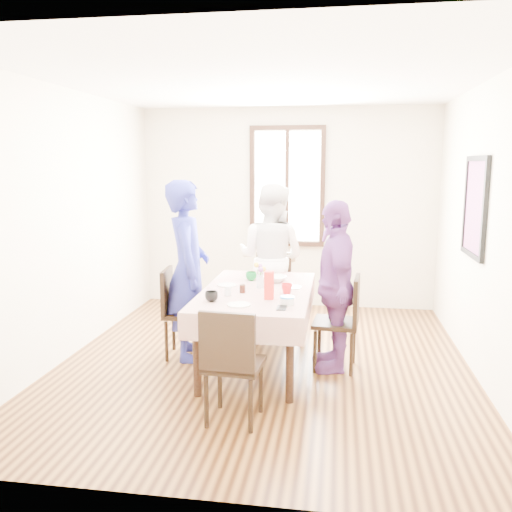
# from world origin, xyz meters

# --- Properties ---
(ground) EXTENTS (4.50, 4.50, 0.00)m
(ground) POSITION_xyz_m (0.00, 0.00, 0.00)
(ground) COLOR #31190B
(ground) RESTS_ON ground
(back_wall) EXTENTS (4.00, 0.00, 4.00)m
(back_wall) POSITION_xyz_m (0.00, 2.25, 1.35)
(back_wall) COLOR beige
(back_wall) RESTS_ON ground
(right_wall) EXTENTS (0.00, 4.50, 4.50)m
(right_wall) POSITION_xyz_m (2.00, 0.00, 1.35)
(right_wall) COLOR beige
(right_wall) RESTS_ON ground
(window_frame) EXTENTS (1.02, 0.06, 1.62)m
(window_frame) POSITION_xyz_m (0.00, 2.23, 1.65)
(window_frame) COLOR black
(window_frame) RESTS_ON back_wall
(window_pane) EXTENTS (0.90, 0.02, 1.50)m
(window_pane) POSITION_xyz_m (0.00, 2.24, 1.65)
(window_pane) COLOR white
(window_pane) RESTS_ON back_wall
(art_poster) EXTENTS (0.04, 0.76, 0.96)m
(art_poster) POSITION_xyz_m (1.98, 0.30, 1.55)
(art_poster) COLOR red
(art_poster) RESTS_ON right_wall
(dining_table) EXTENTS (0.91, 1.66, 0.75)m
(dining_table) POSITION_xyz_m (-0.06, -0.10, 0.38)
(dining_table) COLOR black
(dining_table) RESTS_ON ground
(tablecloth) EXTENTS (1.03, 1.78, 0.01)m
(tablecloth) POSITION_xyz_m (-0.06, -0.10, 0.76)
(tablecloth) COLOR #560D09
(tablecloth) RESTS_ON dining_table
(chair_left) EXTENTS (0.46, 0.46, 0.91)m
(chair_left) POSITION_xyz_m (-0.82, 0.06, 0.46)
(chair_left) COLOR black
(chair_left) RESTS_ON ground
(chair_right) EXTENTS (0.45, 0.45, 0.91)m
(chair_right) POSITION_xyz_m (0.69, -0.05, 0.46)
(chair_right) COLOR black
(chair_right) RESTS_ON ground
(chair_far) EXTENTS (0.43, 0.43, 0.91)m
(chair_far) POSITION_xyz_m (-0.06, 1.04, 0.46)
(chair_far) COLOR black
(chair_far) RESTS_ON ground
(chair_near) EXTENTS (0.45, 0.45, 0.91)m
(chair_near) POSITION_xyz_m (-0.06, -1.24, 0.46)
(chair_near) COLOR black
(chair_near) RESTS_ON ground
(person_left) EXTENTS (0.58, 0.74, 1.80)m
(person_left) POSITION_xyz_m (-0.80, 0.06, 0.90)
(person_left) COLOR navy
(person_left) RESTS_ON ground
(person_far) EXTENTS (1.01, 0.89, 1.74)m
(person_far) POSITION_xyz_m (-0.06, 1.02, 0.87)
(person_far) COLOR white
(person_far) RESTS_ON ground
(person_right) EXTENTS (0.53, 1.00, 1.63)m
(person_right) POSITION_xyz_m (0.67, -0.05, 0.81)
(person_right) COLOR #6D367F
(person_right) RESTS_ON ground
(mug_black) EXTENTS (0.15, 0.15, 0.09)m
(mug_black) POSITION_xyz_m (-0.39, -0.59, 0.81)
(mug_black) COLOR black
(mug_black) RESTS_ON tablecloth
(mug_flag) EXTENTS (0.12, 0.12, 0.10)m
(mug_flag) POSITION_xyz_m (0.24, -0.22, 0.81)
(mug_flag) COLOR red
(mug_flag) RESTS_ON tablecloth
(mug_green) EXTENTS (0.15, 0.15, 0.09)m
(mug_green) POSITION_xyz_m (-0.18, 0.30, 0.81)
(mug_green) COLOR #0C7226
(mug_green) RESTS_ON tablecloth
(serving_bowl) EXTENTS (0.26, 0.26, 0.06)m
(serving_bowl) POSITION_xyz_m (0.07, 0.29, 0.79)
(serving_bowl) COLOR white
(serving_bowl) RESTS_ON tablecloth
(juice_carton) EXTENTS (0.08, 0.08, 0.25)m
(juice_carton) POSITION_xyz_m (0.10, -0.43, 0.89)
(juice_carton) COLOR red
(juice_carton) RESTS_ON tablecloth
(butter_tub) EXTENTS (0.12, 0.12, 0.06)m
(butter_tub) POSITION_xyz_m (0.28, -0.59, 0.79)
(butter_tub) COLOR white
(butter_tub) RESTS_ON tablecloth
(jam_jar) EXTENTS (0.06, 0.06, 0.08)m
(jam_jar) POSITION_xyz_m (-0.18, -0.24, 0.80)
(jam_jar) COLOR black
(jam_jar) RESTS_ON tablecloth
(drinking_glass) EXTENTS (0.06, 0.06, 0.09)m
(drinking_glass) POSITION_xyz_m (-0.29, -0.37, 0.81)
(drinking_glass) COLOR silver
(drinking_glass) RESTS_ON tablecloth
(smartphone) EXTENTS (0.08, 0.16, 0.01)m
(smartphone) POSITION_xyz_m (0.24, -0.72, 0.77)
(smartphone) COLOR black
(smartphone) RESTS_ON tablecloth
(flower_vase) EXTENTS (0.06, 0.06, 0.13)m
(flower_vase) POSITION_xyz_m (-0.04, -0.01, 0.83)
(flower_vase) COLOR silver
(flower_vase) RESTS_ON tablecloth
(plate_left) EXTENTS (0.20, 0.20, 0.01)m
(plate_left) POSITION_xyz_m (-0.38, 0.03, 0.77)
(plate_left) COLOR white
(plate_left) RESTS_ON tablecloth
(plate_right) EXTENTS (0.20, 0.20, 0.01)m
(plate_right) POSITION_xyz_m (0.26, 0.04, 0.77)
(plate_right) COLOR white
(plate_right) RESTS_ON tablecloth
(plate_near) EXTENTS (0.20, 0.20, 0.01)m
(plate_near) POSITION_xyz_m (-0.13, -0.69, 0.77)
(plate_near) COLOR white
(plate_near) RESTS_ON tablecloth
(butter_lid) EXTENTS (0.12, 0.12, 0.01)m
(butter_lid) POSITION_xyz_m (0.28, -0.59, 0.83)
(butter_lid) COLOR blue
(butter_lid) RESTS_ON butter_tub
(flower_bunch) EXTENTS (0.09, 0.09, 0.10)m
(flower_bunch) POSITION_xyz_m (-0.04, -0.01, 0.94)
(flower_bunch) COLOR yellow
(flower_bunch) RESTS_ON flower_vase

